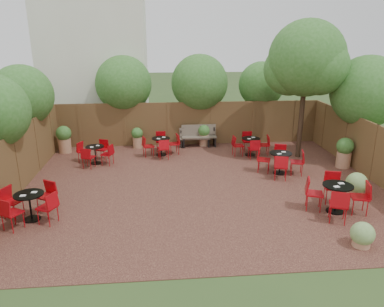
{
  "coord_description": "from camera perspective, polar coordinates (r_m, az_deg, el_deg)",
  "views": [
    {
      "loc": [
        -1.39,
        -11.53,
        4.91
      ],
      "look_at": [
        -0.31,
        0.5,
        1.0
      ],
      "focal_mm": 34.37,
      "sensor_mm": 36.0,
      "label": 1
    }
  ],
  "objects": [
    {
      "name": "ground",
      "position": [
        12.61,
        1.62,
        -4.99
      ],
      "size": [
        80.0,
        80.0,
        0.0
      ],
      "primitive_type": "plane",
      "color": "#354F23",
      "rests_on": "ground"
    },
    {
      "name": "courtyard_paving",
      "position": [
        12.6,
        1.62,
        -4.95
      ],
      "size": [
        12.0,
        10.0,
        0.02
      ],
      "primitive_type": "cube",
      "color": "black",
      "rests_on": "ground"
    },
    {
      "name": "fence_back",
      "position": [
        17.04,
        -0.32,
        4.67
      ],
      "size": [
        12.0,
        0.08,
        2.0
      ],
      "primitive_type": "cube",
      "color": "#4C311C",
      "rests_on": "ground"
    },
    {
      "name": "fence_left",
      "position": [
        13.02,
        -25.59,
        -1.37
      ],
      "size": [
        0.08,
        10.0,
        2.0
      ],
      "primitive_type": "cube",
      "color": "#4C311C",
      "rests_on": "ground"
    },
    {
      "name": "fence_right",
      "position": [
        14.24,
        26.39,
        0.08
      ],
      "size": [
        0.08,
        10.0,
        2.0
      ],
      "primitive_type": "cube",
      "color": "#4C311C",
      "rests_on": "ground"
    },
    {
      "name": "neighbour_building",
      "position": [
        19.8,
        -14.66,
        14.74
      ],
      "size": [
        5.0,
        4.0,
        8.0
      ],
      "primitive_type": "cube",
      "color": "silver",
      "rests_on": "ground"
    },
    {
      "name": "overhang_foliage",
      "position": [
        14.54,
        -4.41,
        9.34
      ],
      "size": [
        15.9,
        10.7,
        2.77
      ],
      "color": "#2F6520",
      "rests_on": "ground"
    },
    {
      "name": "courtyard_tree",
      "position": [
        15.38,
        17.3,
        13.33
      ],
      "size": [
        3.02,
        2.97,
        5.51
      ],
      "rotation": [
        0.0,
        0.0,
        -0.42
      ],
      "color": "black",
      "rests_on": "courtyard_paving"
    },
    {
      "name": "park_bench_left",
      "position": [
        16.83,
        0.42,
        2.58
      ],
      "size": [
        1.37,
        0.45,
        0.85
      ],
      "rotation": [
        0.0,
        0.0,
        -0.01
      ],
      "color": "brown",
      "rests_on": "courtyard_paving"
    },
    {
      "name": "park_bench_right",
      "position": [
        16.84,
        1.08,
        2.83
      ],
      "size": [
        1.59,
        0.53,
        0.98
      ],
      "rotation": [
        0.0,
        0.0,
        0.02
      ],
      "color": "brown",
      "rests_on": "courtyard_paving"
    },
    {
      "name": "bistro_tables",
      "position": [
        13.05,
        1.69,
        -1.94
      ],
      "size": [
        10.29,
        7.42,
        0.96
      ],
      "color": "black",
      "rests_on": "courtyard_paving"
    },
    {
      "name": "planters",
      "position": [
        15.58,
        -0.83,
        1.93
      ],
      "size": [
        11.8,
        4.0,
        1.18
      ],
      "color": "#A57252",
      "rests_on": "courtyard_paving"
    },
    {
      "name": "low_shrubs",
      "position": [
        11.66,
        26.65,
        -7.14
      ],
      "size": [
        2.62,
        3.54,
        0.73
      ],
      "color": "#A57252",
      "rests_on": "courtyard_paving"
    }
  ]
}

